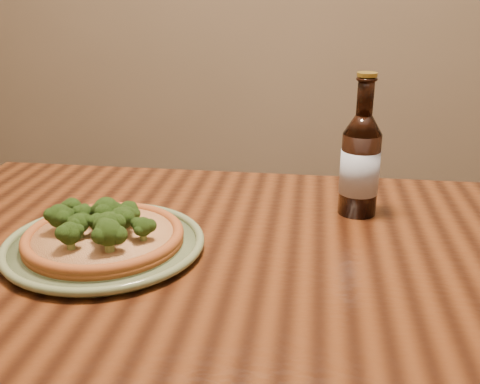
# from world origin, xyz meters

# --- Properties ---
(table) EXTENTS (1.60, 0.90, 0.75)m
(table) POSITION_xyz_m (0.00, 0.10, 0.66)
(table) COLOR #4E2610
(table) RESTS_ON ground
(plate) EXTENTS (0.32, 0.32, 0.02)m
(plate) POSITION_xyz_m (-0.40, 0.13, 0.76)
(plate) COLOR #6B7C56
(plate) RESTS_ON table
(pizza) EXTENTS (0.25, 0.25, 0.07)m
(pizza) POSITION_xyz_m (-0.40, 0.13, 0.78)
(pizza) COLOR #9F5324
(pizza) RESTS_ON plate
(beer_bottle) EXTENTS (0.07, 0.07, 0.26)m
(beer_bottle) POSITION_xyz_m (0.00, 0.35, 0.85)
(beer_bottle) COLOR black
(beer_bottle) RESTS_ON table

